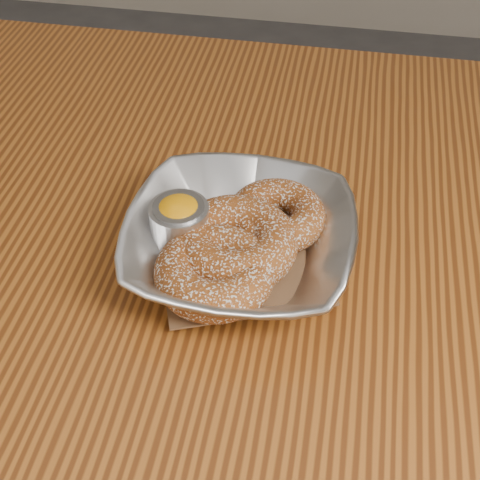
% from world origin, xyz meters
% --- Properties ---
extents(table, '(1.20, 0.80, 0.75)m').
position_xyz_m(table, '(0.00, 0.00, 0.65)').
color(table, brown).
rests_on(table, ground_plane).
extents(serving_bowl, '(0.21, 0.21, 0.05)m').
position_xyz_m(serving_bowl, '(-0.10, -0.02, 0.78)').
color(serving_bowl, silver).
rests_on(serving_bowl, table).
extents(parchment, '(0.19, 0.19, 0.00)m').
position_xyz_m(parchment, '(-0.10, -0.02, 0.76)').
color(parchment, brown).
rests_on(parchment, table).
extents(donut_back, '(0.10, 0.10, 0.03)m').
position_xyz_m(donut_back, '(-0.07, 0.02, 0.78)').
color(donut_back, brown).
rests_on(donut_back, parchment).
extents(donut_front, '(0.12, 0.12, 0.04)m').
position_xyz_m(donut_front, '(-0.11, -0.06, 0.78)').
color(donut_front, brown).
rests_on(donut_front, parchment).
extents(donut_extra, '(0.13, 0.13, 0.04)m').
position_xyz_m(donut_extra, '(-0.10, -0.03, 0.78)').
color(donut_extra, brown).
rests_on(donut_extra, parchment).
extents(ramekin, '(0.05, 0.05, 0.05)m').
position_xyz_m(ramekin, '(-0.15, -0.02, 0.79)').
color(ramekin, silver).
rests_on(ramekin, table).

